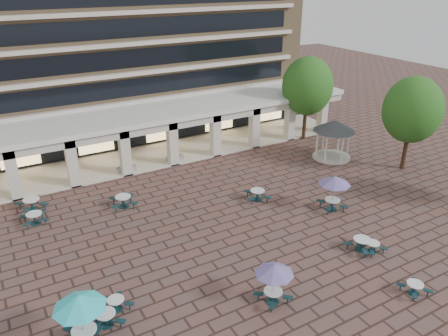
{
  "coord_description": "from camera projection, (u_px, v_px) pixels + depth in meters",
  "views": [
    {
      "loc": [
        -11.46,
        -20.28,
        15.54
      ],
      "look_at": [
        1.86,
        3.0,
        3.38
      ],
      "focal_mm": 35.0,
      "sensor_mm": 36.0,
      "label": 1
    }
  ],
  "objects": [
    {
      "name": "picnic_table_3",
      "position": [
        415.0,
        287.0,
        22.87
      ],
      "size": [
        1.56,
        1.56,
        0.65
      ],
      "rotation": [
        0.0,
        0.0,
        -0.11
      ],
      "color": "#123036",
      "rests_on": "ground"
    },
    {
      "name": "tree_east_a",
      "position": [
        413.0,
        110.0,
        35.47
      ],
      "size": [
        4.78,
        4.78,
        7.96
      ],
      "color": "#422B1A",
      "rests_on": "ground"
    },
    {
      "name": "picnic_table_7",
      "position": [
        362.0,
        243.0,
        26.42
      ],
      "size": [
        2.03,
        2.03,
        0.79
      ],
      "rotation": [
        0.0,
        0.0,
        0.22
      ],
      "color": "#123036",
      "rests_on": "ground"
    },
    {
      "name": "picnic_table_10",
      "position": [
        257.0,
        194.0,
        32.24
      ],
      "size": [
        2.12,
        2.12,
        0.8
      ],
      "rotation": [
        0.0,
        0.0,
        -0.31
      ],
      "color": "#123036",
      "rests_on": "ground"
    },
    {
      "name": "gazebo",
      "position": [
        334.0,
        130.0,
        38.65
      ],
      "size": [
        3.8,
        3.8,
        3.54
      ],
      "rotation": [
        0.0,
        0.0,
        0.41
      ],
      "color": "beige",
      "rests_on": "ground"
    },
    {
      "name": "picnic_table_4",
      "position": [
        79.0,
        304.0,
        18.95
      ],
      "size": [
        2.39,
        2.39,
        2.76
      ],
      "rotation": [
        0.0,
        0.0,
        -0.17
      ],
      "color": "#123036",
      "rests_on": "ground"
    },
    {
      "name": "picnic_table_6",
      "position": [
        274.0,
        271.0,
        21.61
      ],
      "size": [
        2.01,
        2.01,
        2.33
      ],
      "rotation": [
        0.0,
        0.0,
        0.08
      ],
      "color": "#123036",
      "rests_on": "ground"
    },
    {
      "name": "apartment_building",
      "position": [
        93.0,
        4.0,
        42.56
      ],
      "size": [
        40.0,
        15.5,
        25.2
      ],
      "color": "#9A7C57",
      "rests_on": "ground"
    },
    {
      "name": "picnic_table_11",
      "position": [
        335.0,
        182.0,
        30.19
      ],
      "size": [
        2.26,
        2.26,
        2.61
      ],
      "rotation": [
        0.0,
        0.0,
        -0.27
      ],
      "color": "#123036",
      "rests_on": "ground"
    },
    {
      "name": "picnic_table_2",
      "position": [
        372.0,
        246.0,
        26.3
      ],
      "size": [
        1.48,
        1.48,
        0.64
      ],
      "rotation": [
        0.0,
        0.0,
        -0.04
      ],
      "color": "#123036",
      "rests_on": "ground"
    },
    {
      "name": "picnic_table_9",
      "position": [
        123.0,
        200.0,
        31.28
      ],
      "size": [
        2.09,
        2.09,
        0.84
      ],
      "rotation": [
        0.0,
        0.0,
        -0.16
      ],
      "color": "#123036",
      "rests_on": "ground"
    },
    {
      "name": "planter_left",
      "position": [
        126.0,
        166.0,
        36.71
      ],
      "size": [
        1.5,
        0.77,
        1.35
      ],
      "color": "gray",
      "rests_on": "ground"
    },
    {
      "name": "picnic_table_8",
      "position": [
        35.0,
        218.0,
        29.21
      ],
      "size": [
        1.74,
        1.74,
        0.77
      ],
      "rotation": [
        0.0,
        0.0,
        0.01
      ],
      "color": "#123036",
      "rests_on": "ground"
    },
    {
      "name": "picnic_table_5",
      "position": [
        106.0,
        318.0,
        20.8
      ],
      "size": [
        1.67,
        1.67,
        0.73
      ],
      "rotation": [
        0.0,
        0.0,
        0.03
      ],
      "color": "#123036",
      "rests_on": "ground"
    },
    {
      "name": "ground",
      "position": [
        222.0,
        240.0,
        27.63
      ],
      "size": [
        120.0,
        120.0,
        0.0
      ],
      "primitive_type": "plane",
      "color": "brown",
      "rests_on": "ground"
    },
    {
      "name": "planter_right",
      "position": [
        175.0,
        156.0,
        38.74
      ],
      "size": [
        1.5,
        0.85,
        1.3
      ],
      "color": "gray",
      "rests_on": "ground"
    },
    {
      "name": "tree_east_c",
      "position": [
        307.0,
        86.0,
        42.06
      ],
      "size": [
        4.93,
        4.93,
        8.22
      ],
      "color": "#422B1A",
      "rests_on": "ground"
    },
    {
      "name": "picnic_table_1",
      "position": [
        116.0,
        303.0,
        21.77
      ],
      "size": [
        1.69,
        1.69,
        0.65
      ],
      "rotation": [
        0.0,
        0.0,
        0.25
      ],
      "color": "#123036",
      "rests_on": "ground"
    },
    {
      "name": "picnic_table_12",
      "position": [
        32.0,
        203.0,
        30.88
      ],
      "size": [
        2.21,
        2.21,
        0.85
      ],
      "rotation": [
        0.0,
        0.0,
        0.25
      ],
      "color": "#123036",
      "rests_on": "ground"
    },
    {
      "name": "retail_arcade",
      "position": [
        139.0,
        128.0,
        38.09
      ],
      "size": [
        42.0,
        6.6,
        4.4
      ],
      "color": "white",
      "rests_on": "ground"
    }
  ]
}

